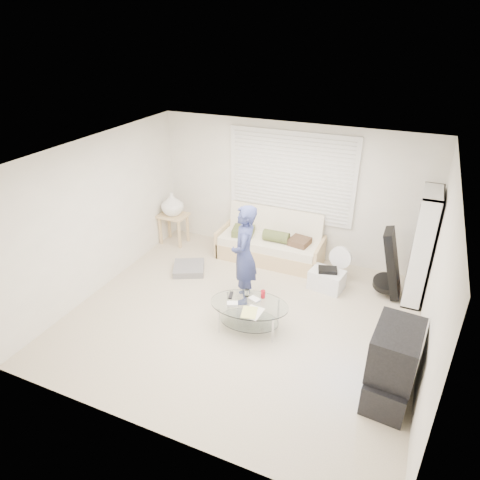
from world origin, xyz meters
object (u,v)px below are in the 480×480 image
at_px(tv_unit, 392,365).
at_px(coffee_table, 249,309).
at_px(futon_sofa, 271,244).
at_px(bookshelf, 422,247).

xyz_separation_m(tv_unit, coffee_table, (-2.01, 0.52, -0.14)).
distance_m(futon_sofa, tv_unit, 3.53).
bearing_deg(coffee_table, tv_unit, -14.50).
relative_size(tv_unit, coffee_table, 0.80).
height_order(tv_unit, coffee_table, tv_unit).
xyz_separation_m(bookshelf, coffee_table, (-2.13, -1.79, -0.58)).
distance_m(futon_sofa, bookshelf, 2.62).
bearing_deg(coffee_table, bookshelf, 40.00).
distance_m(futon_sofa, coffee_table, 2.09).
relative_size(bookshelf, coffee_table, 1.50).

